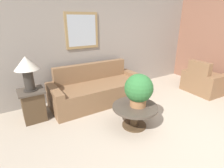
% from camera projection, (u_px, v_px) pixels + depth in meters
% --- Properties ---
extents(ground_plane, '(20.00, 20.00, 0.00)m').
position_uv_depth(ground_plane, '(200.00, 143.00, 2.87)').
color(ground_plane, tan).
extents(wall_back, '(7.57, 0.09, 2.60)m').
position_uv_depth(wall_back, '(109.00, 43.00, 4.69)').
color(wall_back, gray).
rests_on(wall_back, ground_plane).
extents(wall_right, '(0.06, 4.84, 2.60)m').
position_uv_depth(wall_right, '(221.00, 42.00, 4.94)').
color(wall_right, brown).
rests_on(wall_right, ground_plane).
extents(couch_main, '(2.26, 0.91, 0.90)m').
position_uv_depth(couch_main, '(98.00, 90.00, 4.24)').
color(couch_main, brown).
rests_on(couch_main, ground_plane).
extents(armchair, '(0.96, 1.01, 0.90)m').
position_uv_depth(armchair, '(205.00, 82.00, 4.81)').
color(armchair, brown).
rests_on(armchair, ground_plane).
extents(coffee_table, '(0.84, 0.84, 0.42)m').
position_uv_depth(coffee_table, '(135.00, 111.00, 3.23)').
color(coffee_table, '#4C3823').
rests_on(coffee_table, ground_plane).
extents(side_table, '(0.48, 0.48, 0.64)m').
position_uv_depth(side_table, '(33.00, 105.00, 3.45)').
color(side_table, '#4C3823').
rests_on(side_table, ground_plane).
extents(table_lamp, '(0.43, 0.43, 0.66)m').
position_uv_depth(table_lamp, '(27.00, 67.00, 3.18)').
color(table_lamp, '#2D2823').
rests_on(table_lamp, side_table).
extents(potted_plant_on_table, '(0.51, 0.51, 0.60)m').
position_uv_depth(potted_plant_on_table, '(139.00, 89.00, 3.10)').
color(potted_plant_on_table, '#9E6B42').
rests_on(potted_plant_on_table, coffee_table).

